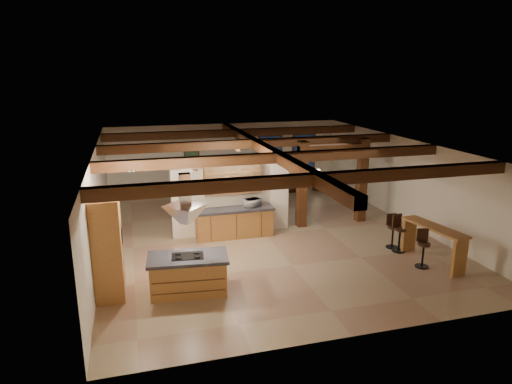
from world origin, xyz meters
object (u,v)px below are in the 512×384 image
(kitchen_island, at_px, (188,274))
(dining_table, at_px, (230,200))
(sofa, at_px, (277,185))
(bar_counter, at_px, (433,238))

(kitchen_island, xyz_separation_m, dining_table, (2.40, 6.33, -0.12))
(kitchen_island, distance_m, sofa, 9.54)
(kitchen_island, bearing_deg, sofa, 59.08)
(dining_table, distance_m, bar_counter, 7.69)
(dining_table, bearing_deg, bar_counter, -50.62)
(sofa, relative_size, bar_counter, 0.96)
(bar_counter, bearing_deg, kitchen_island, 179.32)
(sofa, bearing_deg, dining_table, 31.62)
(dining_table, xyz_separation_m, sofa, (2.50, 1.85, -0.06))
(dining_table, distance_m, sofa, 3.11)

